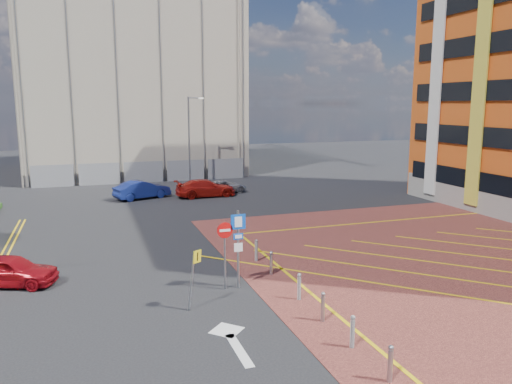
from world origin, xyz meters
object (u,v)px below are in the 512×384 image
sign_cluster (233,242)px  car_red_back (206,188)px  car_silver_back (223,186)px  lamp_back (190,137)px  car_red_left (9,270)px  car_blue_back (142,190)px  warning_sign (194,272)px

sign_cluster → car_red_back: bearing=79.9°
car_red_back → car_silver_back: car_red_back is taller
lamp_back → car_red_left: bearing=-117.5°
lamp_back → car_red_left: (-12.37, -23.75, -3.71)m
lamp_back → car_blue_back: 8.78m
lamp_back → car_red_back: 7.81m
lamp_back → car_silver_back: size_ratio=2.03×
car_red_left → car_blue_back: (7.24, 17.62, 0.07)m
car_red_back → lamp_back: bearing=-3.6°
warning_sign → car_red_left: size_ratio=0.59×
car_blue_back → car_silver_back: bearing=-105.8°
car_red_left → car_blue_back: bearing=-1.9°
sign_cluster → car_silver_back: bearing=75.9°
warning_sign → car_red_left: (-6.63, 4.87, -0.78)m
lamp_back → car_red_back: lamp_back is taller
warning_sign → lamp_back: bearing=78.7°
sign_cluster → car_red_left: sign_cluster is taller
car_red_left → lamp_back: bearing=-7.0°
car_red_back → car_blue_back: bearing=79.2°
sign_cluster → car_red_back: sign_cluster is taller
sign_cluster → car_red_left: bearing=159.2°
car_red_left → car_blue_back: size_ratio=0.87×
warning_sign → car_silver_back: size_ratio=0.57×
lamp_back → car_silver_back: bearing=-74.9°
car_blue_back → car_red_back: bearing=-118.1°
warning_sign → car_red_left: warning_sign is taller
car_silver_back → car_red_left: bearing=131.0°
car_silver_back → car_blue_back: bearing=82.1°
car_blue_back → car_silver_back: 6.69m
lamp_back → warning_sign: (-5.73, -28.62, -2.93)m
lamp_back → car_silver_back: (1.55, -5.73, -3.81)m
sign_cluster → car_silver_back: size_ratio=0.81×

